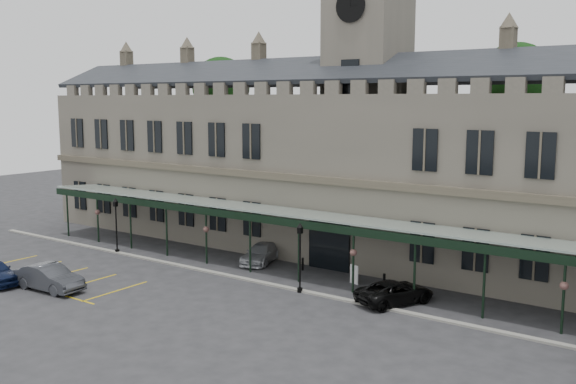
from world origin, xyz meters
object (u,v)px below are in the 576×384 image
Objects in this scene: station_building at (365,170)px; sign_board at (354,275)px; clock_tower at (367,79)px; lamp_post_mid at (300,251)px; car_left_b at (49,278)px; lamp_post_left at (116,221)px; car_taxi at (261,253)px; car_van at (395,292)px.

station_building is 9.69m from sign_board.
station_building is 6.64m from clock_tower.
lamp_post_mid is 15.54m from car_left_b.
car_taxi is at bearing 21.16° from lamp_post_left.
sign_board is (18.87, 3.30, -1.92)m from lamp_post_left.
car_left_b is (-12.85, -8.55, -1.77)m from lamp_post_mid.
sign_board is (3.14, -7.04, -5.87)m from station_building.
clock_tower reaches higher than lamp_post_mid.
sign_board is at bearing -3.23° from car_van.
lamp_post_mid reaches higher than lamp_post_left.
station_building is at bearing 35.78° from car_taxi.
lamp_post_mid is at bearing -82.70° from station_building.
clock_tower is 14.74m from sign_board.
station_building is 13.89× the size of lamp_post_mid.
clock_tower reaches higher than car_taxi.
car_van is at bearing -10.31° from sign_board.
lamp_post_left is at bearing 28.01° from car_van.
car_taxi is (-5.00, -6.19, -5.80)m from station_building.
car_left_b is 1.01× the size of car_van.
car_van is at bearing 3.11° from lamp_post_left.
clock_tower is 5.20× the size of car_van.
lamp_post_mid reaches higher than sign_board.
lamp_post_left is 3.47× the size of sign_board.
car_van is (3.86, -2.07, 0.06)m from sign_board.
lamp_post_left is 22.84m from car_van.
sign_board is (3.14, -7.13, -12.51)m from clock_tower.
station_building reaches higher than car_left_b.
lamp_post_mid is (1.35, -10.56, -3.91)m from station_building.
clock_tower is 5.74× the size of lamp_post_mid.
station_building is 13.05× the size of car_taxi.
station_building is at bearing 33.32° from lamp_post_left.
station_building reaches higher than lamp_post_mid.
car_taxi is 0.96× the size of car_van.
car_left_b is at bearing -120.92° from clock_tower.
lamp_post_left is at bearing 179.27° from lamp_post_mid.
clock_tower is 20.20× the size of sign_board.
lamp_post_mid is at bearing -49.82° from car_taxi.
car_left_b is (-14.64, -12.07, 0.20)m from sign_board.
car_left_b is 21.03m from car_van.
station_building reaches higher than car_taxi.
lamp_post_left reaches higher than car_van.
car_left_b is at bearing -146.35° from lamp_post_mid.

